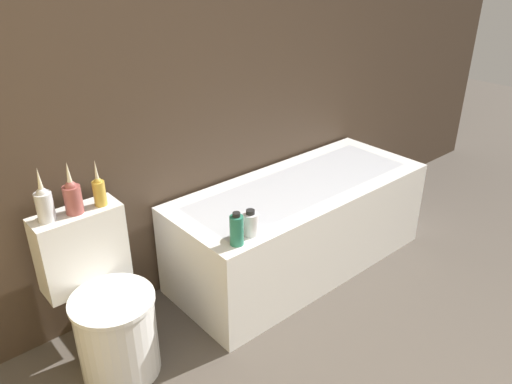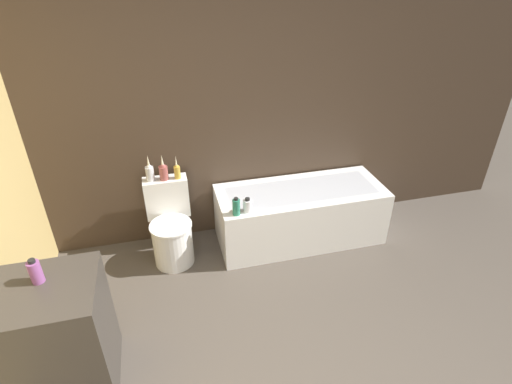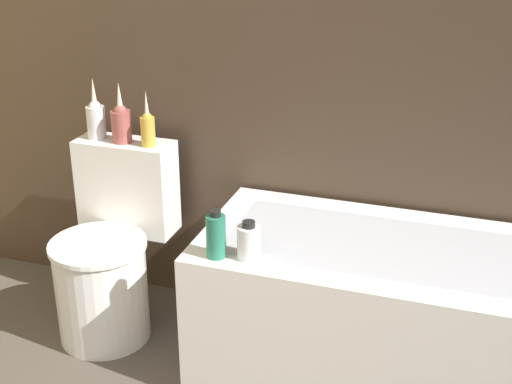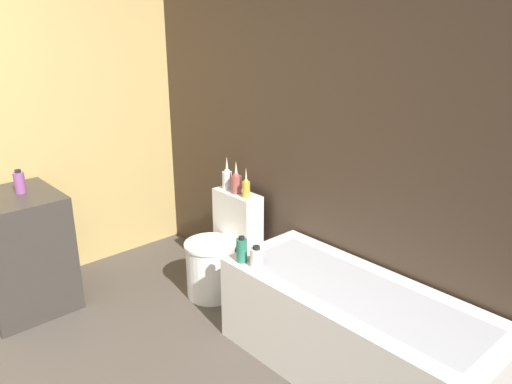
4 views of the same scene
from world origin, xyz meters
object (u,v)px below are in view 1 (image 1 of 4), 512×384
(toilet, at_px, (106,308))
(shampoo_bottle_tall, at_px, (237,230))
(vase_bronze, at_px, (99,190))
(vase_silver, at_px, (72,196))
(shampoo_bottle_short, at_px, (250,223))
(bathtub, at_px, (300,225))
(vase_gold, at_px, (44,203))

(toilet, xyz_separation_m, shampoo_bottle_tall, (0.57, -0.26, 0.31))
(toilet, xyz_separation_m, vase_bronze, (0.12, 0.16, 0.50))
(vase_silver, xyz_separation_m, shampoo_bottle_short, (0.67, -0.41, -0.22))
(bathtub, xyz_separation_m, toilet, (-1.26, 0.01, 0.04))
(bathtub, bearing_deg, vase_gold, 171.90)
(vase_gold, xyz_separation_m, shampoo_bottle_tall, (0.69, -0.45, -0.20))
(vase_bronze, height_order, shampoo_bottle_short, vase_bronze)
(toilet, distance_m, shampoo_bottle_tall, 0.70)
(bathtub, height_order, toilet, toilet)
(shampoo_bottle_tall, bearing_deg, toilet, 155.08)
(bathtub, distance_m, shampoo_bottle_short, 0.71)
(vase_bronze, bearing_deg, bathtub, -8.86)
(bathtub, distance_m, vase_bronze, 1.27)
(vase_gold, height_order, shampoo_bottle_tall, vase_gold)
(bathtub, relative_size, vase_silver, 6.64)
(vase_gold, xyz_separation_m, vase_bronze, (0.24, -0.02, -0.01))
(vase_gold, bearing_deg, vase_bronze, -4.44)
(vase_gold, distance_m, shampoo_bottle_short, 0.92)
(bathtub, xyz_separation_m, shampoo_bottle_short, (-0.59, -0.23, 0.33))
(bathtub, height_order, vase_bronze, vase_bronze)
(toilet, xyz_separation_m, vase_silver, (0.00, 0.17, 0.51))
(shampoo_bottle_tall, relative_size, shampoo_bottle_short, 1.26)
(bathtub, bearing_deg, vase_silver, 171.62)
(bathtub, relative_size, shampoo_bottle_tall, 9.64)
(vase_gold, bearing_deg, shampoo_bottle_short, -28.05)
(toilet, relative_size, shampoo_bottle_short, 5.62)
(shampoo_bottle_tall, bearing_deg, vase_bronze, 136.30)
(vase_gold, bearing_deg, shampoo_bottle_tall, -33.06)
(vase_silver, bearing_deg, shampoo_bottle_tall, -37.56)
(toilet, bearing_deg, shampoo_bottle_tall, -24.92)
(vase_silver, distance_m, vase_bronze, 0.12)
(vase_bronze, xyz_separation_m, shampoo_bottle_short, (0.55, -0.40, -0.21))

